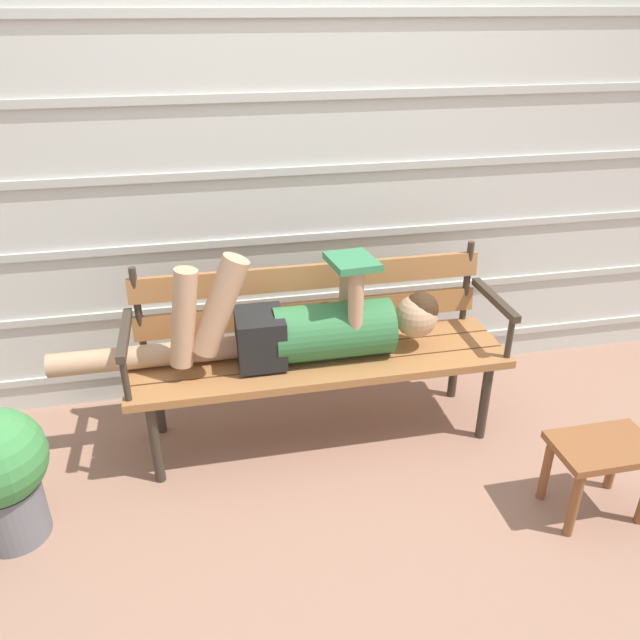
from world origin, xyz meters
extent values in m
plane|color=#936B56|center=(0.00, 0.00, 0.00)|extent=(12.00, 12.00, 0.00)
cube|color=beige|center=(0.00, 0.59, 1.29)|extent=(5.31, 0.06, 2.58)
cube|color=#B7B7AD|center=(0.00, 0.56, 0.16)|extent=(5.31, 0.02, 0.04)
cube|color=#B7B7AD|center=(0.00, 0.56, 0.48)|extent=(5.31, 0.02, 0.04)
cube|color=#B7B7AD|center=(0.00, 0.56, 0.80)|extent=(5.31, 0.02, 0.04)
cube|color=#B7B7AD|center=(0.00, 0.56, 1.13)|extent=(5.31, 0.02, 0.04)
cube|color=#B7B7AD|center=(0.00, 0.56, 1.45)|extent=(5.31, 0.02, 0.04)
cube|color=#B7B7AD|center=(0.00, 0.56, 1.77)|extent=(5.31, 0.02, 0.04)
cube|color=#9E6638|center=(0.00, -0.07, 0.41)|extent=(1.66, 0.14, 0.04)
cube|color=#9E6638|center=(0.00, 0.08, 0.41)|extent=(1.66, 0.14, 0.04)
cube|color=#9E6638|center=(0.00, 0.23, 0.41)|extent=(1.66, 0.14, 0.04)
cube|color=#9E6638|center=(0.00, 0.29, 0.53)|extent=(1.59, 0.05, 0.11)
cube|color=#9E6638|center=(0.00, 0.29, 0.71)|extent=(1.59, 0.05, 0.11)
cylinder|color=#382D23|center=(-0.76, 0.29, 0.62)|extent=(0.03, 0.03, 0.40)
cylinder|color=#382D23|center=(0.76, 0.29, 0.62)|extent=(0.03, 0.03, 0.40)
cylinder|color=#382D23|center=(-0.73, -0.09, 0.19)|extent=(0.04, 0.04, 0.39)
cylinder|color=#382D23|center=(0.73, -0.09, 0.19)|extent=(0.04, 0.04, 0.39)
cylinder|color=#382D23|center=(-0.73, 0.25, 0.19)|extent=(0.04, 0.04, 0.39)
cylinder|color=#382D23|center=(0.73, 0.25, 0.19)|extent=(0.04, 0.04, 0.39)
cube|color=#382D23|center=(-0.80, 0.08, 0.62)|extent=(0.04, 0.42, 0.03)
cylinder|color=#382D23|center=(-0.80, -0.09, 0.52)|extent=(0.03, 0.03, 0.20)
cube|color=#382D23|center=(0.80, 0.08, 0.62)|extent=(0.04, 0.42, 0.03)
cylinder|color=#382D23|center=(0.80, -0.09, 0.52)|extent=(0.03, 0.03, 0.20)
cylinder|color=#33703D|center=(0.06, 0.08, 0.55)|extent=(0.51, 0.24, 0.24)
cube|color=black|center=(-0.26, 0.08, 0.55)|extent=(0.20, 0.23, 0.22)
sphere|color=tan|center=(0.43, 0.08, 0.58)|extent=(0.19, 0.19, 0.19)
sphere|color=#382314|center=(0.45, 0.08, 0.61)|extent=(0.16, 0.16, 0.16)
cylinder|color=tan|center=(-0.42, 0.02, 0.74)|extent=(0.26, 0.11, 0.43)
cylinder|color=tan|center=(-0.56, 0.02, 0.70)|extent=(0.15, 0.09, 0.42)
cylinder|color=tan|center=(-0.74, 0.14, 0.48)|extent=(0.80, 0.10, 0.10)
cylinder|color=tan|center=(0.13, 0.00, 0.70)|extent=(0.06, 0.06, 0.30)
cylinder|color=tan|center=(0.13, 0.16, 0.70)|extent=(0.06, 0.06, 0.30)
cube|color=#337A4C|center=(0.13, 0.08, 0.86)|extent=(0.20, 0.27, 0.05)
cube|color=brown|center=(0.96, -0.62, 0.31)|extent=(0.38, 0.25, 0.03)
cylinder|color=brown|center=(0.80, -0.72, 0.15)|extent=(0.04, 0.04, 0.30)
cylinder|color=brown|center=(0.80, -0.52, 0.15)|extent=(0.04, 0.04, 0.30)
cylinder|color=brown|center=(1.11, -0.52, 0.15)|extent=(0.04, 0.04, 0.30)
cylinder|color=slate|center=(-1.26, -0.29, 0.12)|extent=(0.25, 0.25, 0.24)
camera|label=1|loc=(-0.47, -2.20, 1.82)|focal=34.57mm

